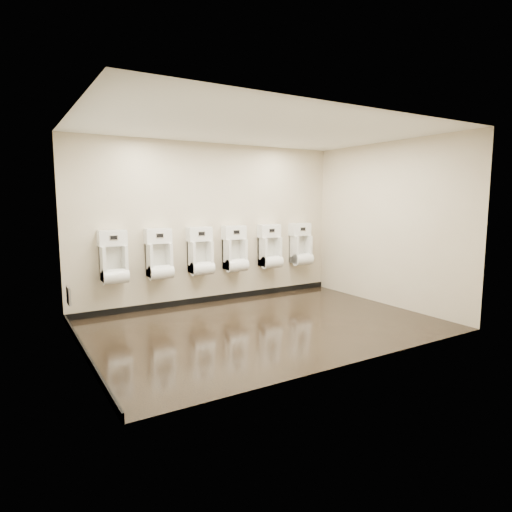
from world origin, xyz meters
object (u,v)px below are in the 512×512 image
Objects in this scene: urinal_2 at (201,255)px; urinal_4 at (270,250)px; access_panel at (69,296)px; urinal_1 at (159,258)px; urinal_3 at (235,252)px; urinal_5 at (301,247)px; urinal_0 at (114,261)px.

urinal_2 and urinal_4 have the same top height.
urinal_1 reaches higher than access_panel.
urinal_2 is (2.18, 0.41, 0.38)m from access_panel.
urinal_5 is (1.48, 0.00, 0.00)m from urinal_3.
urinal_2 is (1.46, 0.00, 0.00)m from urinal_0.
urinal_5 is (0.73, 0.00, 0.00)m from urinal_4.
urinal_1 is (0.72, 0.00, 0.00)m from urinal_0.
urinal_0 and urinal_1 have the same top height.
access_panel is at bearing -150.73° from urinal_0.
urinal_2 is at bearing 180.00° from urinal_4.
urinal_5 is at bearing 0.00° from urinal_1.
urinal_1 is at bearing 180.00° from urinal_5.
urinal_0 is at bearing 180.00° from urinal_5.
urinal_3 is (1.41, 0.00, 0.00)m from urinal_1.
access_panel is 0.31× the size of urinal_4.
urinal_4 is at bearing 0.00° from urinal_2.
urinal_2 is 1.00× the size of urinal_3.
access_panel is at bearing -174.65° from urinal_5.
urinal_2 and urinal_5 have the same top height.
urinal_5 is at bearing 0.00° from urinal_3.
urinal_4 is (1.43, 0.00, 0.00)m from urinal_2.
access_panel is 3.65m from urinal_4.
urinal_1 is (1.45, 0.41, 0.38)m from access_panel.
urinal_1 is 1.41m from urinal_3.
urinal_4 is at bearing 0.00° from urinal_0.
urinal_1 is 2.16m from urinal_4.
urinal_2 is 2.16m from urinal_5.
urinal_0 is 1.00× the size of urinal_5.
urinal_0 is (0.72, 0.41, 0.38)m from access_panel.
urinal_3 is at bearing 0.00° from urinal_2.
urinal_0 is 1.46m from urinal_2.
urinal_1 is 0.73m from urinal_2.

